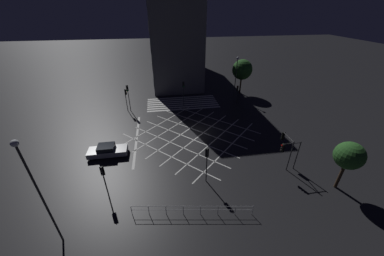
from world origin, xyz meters
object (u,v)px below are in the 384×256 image
object	(u,v)px
traffic_light_ne_cross	(103,175)
street_tree_far	(349,156)
traffic_light_median_south	(184,89)
street_tree_near	(242,70)
street_lamp_west	(35,184)
street_lamp_east	(236,71)
waiting_car	(107,151)
traffic_light_nw_main	(289,150)
traffic_light_se_main	(126,96)
traffic_light_nw_cross	(286,143)
traffic_light_sw_main	(237,91)
traffic_light_se_cross	(128,93)
traffic_light_median_north	(207,158)

from	to	relation	value
traffic_light_ne_cross	street_tree_far	distance (m)	22.46
traffic_light_median_south	street_tree_near	distance (m)	13.17
street_lamp_west	traffic_light_ne_cross	bearing A→B (deg)	-121.02
street_lamp_east	waiting_car	bearing A→B (deg)	36.85
street_lamp_east	waiting_car	distance (m)	26.87
traffic_light_nw_main	traffic_light_ne_cross	xyz separation A→B (m)	(18.51, 0.52, -0.25)
street_tree_far	traffic_light_se_main	bearing A→B (deg)	-44.01
traffic_light_nw_cross	street_tree_far	bearing A→B (deg)	-140.96
traffic_light_sw_main	street_tree_far	xyz separation A→B (m)	(-2.85, 21.51, 1.45)
street_lamp_west	street_tree_near	size ratio (longest dim) A/B	1.38
traffic_light_sw_main	street_tree_far	bearing A→B (deg)	97.54
traffic_light_median_south	waiting_car	distance (m)	16.93
traffic_light_ne_cross	waiting_car	size ratio (longest dim) A/B	0.73
traffic_light_se_main	traffic_light_nw_cross	bearing A→B (deg)	-42.50
traffic_light_se_main	traffic_light_nw_main	xyz separation A→B (m)	(-18.37, 18.14, -0.15)
traffic_light_se_cross	traffic_light_ne_cross	bearing A→B (deg)	-1.64
traffic_light_median_south	traffic_light_nw_main	size ratio (longest dim) A/B	1.26
traffic_light_se_main	waiting_car	xyz separation A→B (m)	(1.21, 12.32, -2.15)
traffic_light_nw_main	traffic_light_median_north	bearing A→B (deg)	1.82
traffic_light_se_main	traffic_light_nw_main	distance (m)	25.82
street_tree_far	street_tree_near	bearing A→B (deg)	-89.30
traffic_light_ne_cross	traffic_light_sw_main	xyz separation A→B (m)	(-19.40, -18.81, 0.03)
traffic_light_median_south	street_lamp_west	xyz separation A→B (m)	(12.39, 23.47, 2.69)
traffic_light_sw_main	traffic_light_se_cross	distance (m)	18.89
traffic_light_se_main	traffic_light_nw_cross	xyz separation A→B (m)	(-18.64, 17.08, -0.01)
traffic_light_nw_main	traffic_light_se_cross	distance (m)	25.45
traffic_light_se_cross	street_lamp_east	size ratio (longest dim) A/B	0.60
traffic_light_median_north	street_lamp_west	distance (m)	13.48
street_lamp_east	street_tree_near	size ratio (longest dim) A/B	1.13
traffic_light_ne_cross	traffic_light_nw_cross	world-z (taller)	traffic_light_nw_cross
traffic_light_nw_cross	street_tree_far	size ratio (longest dim) A/B	0.73
street_lamp_east	traffic_light_median_north	bearing A→B (deg)	64.55
street_lamp_east	street_lamp_west	size ratio (longest dim) A/B	0.82
traffic_light_se_cross	street_tree_near	world-z (taller)	street_tree_near
traffic_light_ne_cross	traffic_light_se_main	bearing A→B (deg)	-0.42
traffic_light_sw_main	traffic_light_nw_cross	bearing A→B (deg)	87.91
traffic_light_se_cross	waiting_car	world-z (taller)	traffic_light_se_cross
traffic_light_nw_main	traffic_light_se_cross	world-z (taller)	traffic_light_se_cross
traffic_light_median_north	traffic_light_nw_main	bearing A→B (deg)	-88.18
traffic_light_se_main	street_tree_near	bearing A→B (deg)	13.45
traffic_light_sw_main	street_tree_far	distance (m)	21.75
traffic_light_nw_main	traffic_light_ne_cross	size ratio (longest dim) A/B	1.08
street_tree_near	street_tree_far	xyz separation A→B (m)	(-0.32, 26.58, -0.90)
street_tree_near	traffic_light_nw_main	bearing A→B (deg)	81.68
traffic_light_se_main	traffic_light_se_cross	distance (m)	0.63
street_tree_far	traffic_light_ne_cross	bearing A→B (deg)	-6.93
traffic_light_ne_cross	traffic_light_sw_main	size ratio (longest dim) A/B	0.99
traffic_light_nw_cross	street_tree_far	world-z (taller)	street_tree_far
street_tree_near	street_tree_far	distance (m)	26.59
traffic_light_median_south	traffic_light_ne_cross	distance (m)	21.45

